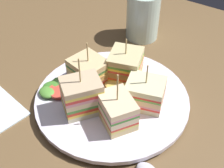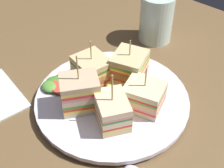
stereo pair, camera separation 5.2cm
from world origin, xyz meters
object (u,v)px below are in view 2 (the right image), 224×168
object	(u,v)px
sandwich_wedge_3	(144,96)
drinking_glass	(156,22)
sandwich_wedge_0	(92,70)
sandwich_wedge_1	(80,93)
sandwich_wedge_2	(112,111)
plate	(112,99)
chip_pile	(117,86)
sandwich_wedge_4	(129,67)

from	to	relation	value
sandwich_wedge_3	drinking_glass	bearing A→B (deg)	-76.14
sandwich_wedge_0	drinking_glass	size ratio (longest dim) A/B	0.82
sandwich_wedge_1	sandwich_wedge_2	distance (cm)	6.35
plate	chip_pile	distance (cm)	2.46
plate	sandwich_wedge_2	size ratio (longest dim) A/B	2.78
sandwich_wedge_3	drinking_glass	size ratio (longest dim) A/B	0.77
sandwich_wedge_4	drinking_glass	distance (cm)	17.63
sandwich_wedge_4	drinking_glass	xyz separation A→B (cm)	(-5.96, 16.59, 0.21)
plate	sandwich_wedge_4	world-z (taller)	sandwich_wedge_4
sandwich_wedge_4	chip_pile	xyz separation A→B (cm)	(0.47, -3.87, -1.87)
sandwich_wedge_0	sandwich_wedge_3	bearing A→B (deg)	16.87
sandwich_wedge_1	chip_pile	distance (cm)	7.73
sandwich_wedge_2	chip_pile	size ratio (longest dim) A/B	1.65
plate	sandwich_wedge_2	distance (cm)	6.57
sandwich_wedge_2	sandwich_wedge_3	distance (cm)	6.39
plate	sandwich_wedge_2	world-z (taller)	sandwich_wedge_2
sandwich_wedge_1	sandwich_wedge_2	bearing A→B (deg)	-44.68
sandwich_wedge_2	sandwich_wedge_4	size ratio (longest dim) A/B	1.14
sandwich_wedge_2	drinking_glass	size ratio (longest dim) A/B	0.92
plate	sandwich_wedge_3	distance (cm)	6.50
sandwich_wedge_2	sandwich_wedge_4	distance (cm)	11.12
sandwich_wedge_3	drinking_glass	world-z (taller)	drinking_glass
sandwich_wedge_0	sandwich_wedge_2	world-z (taller)	sandwich_wedge_2
sandwich_wedge_1	plate	bearing A→B (deg)	12.20
sandwich_wedge_3	sandwich_wedge_4	bearing A→B (deg)	-48.00
plate	sandwich_wedge_0	xyz separation A→B (cm)	(-5.73, 0.84, 3.11)
sandwich_wedge_4	chip_pile	distance (cm)	4.32
sandwich_wedge_1	chip_pile	xyz separation A→B (cm)	(1.84, 7.18, -2.20)
plate	chip_pile	xyz separation A→B (cm)	(-0.48, 1.85, 1.54)
sandwich_wedge_1	sandwich_wedge_4	world-z (taller)	sandwich_wedge_1
sandwich_wedge_0	chip_pile	size ratio (longest dim) A/B	1.46
sandwich_wedge_1	drinking_glass	world-z (taller)	sandwich_wedge_1
chip_pile	sandwich_wedge_3	bearing A→B (deg)	0.73
plate	sandwich_wedge_1	xyz separation A→B (cm)	(-2.31, -5.33, 3.74)
sandwich_wedge_2	chip_pile	world-z (taller)	sandwich_wedge_2
sandwich_wedge_0	sandwich_wedge_1	xyz separation A→B (cm)	(3.42, -6.17, 0.63)
sandwich_wedge_0	sandwich_wedge_4	xyz separation A→B (cm)	(4.79, 4.88, 0.30)
sandwich_wedge_4	chip_pile	size ratio (longest dim) A/B	1.45
plate	sandwich_wedge_3	bearing A→B (deg)	19.47
sandwich_wedge_2	plate	bearing A→B (deg)	-15.42
chip_pile	drinking_glass	world-z (taller)	drinking_glass
sandwich_wedge_3	drinking_glass	distance (cm)	23.85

